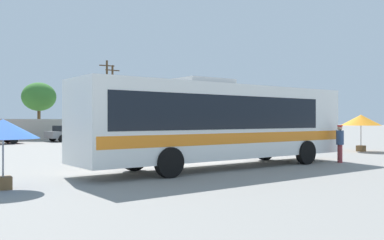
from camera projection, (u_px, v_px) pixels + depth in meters
The scene contains 11 objects.
ground_plane at pixel (107, 151), 26.06m from camera, with size 300.00×300.00×0.00m, color gray.
perimeter_wall at pixel (14, 130), 38.78m from camera, with size 80.00×0.30×2.04m, color #B2AD9E.
coach_bus_white_orange at pixel (219, 121), 17.11m from camera, with size 12.58×3.48×3.58m.
attendant_by_bus_door at pixel (340, 141), 19.22m from camera, with size 0.48×0.48×1.72m.
vendor_umbrella_near_gate_orange at pixel (361, 121), 26.16m from camera, with size 2.41×2.41×2.28m.
vendor_umbrella_secondary_blue at pixel (3, 131), 11.81m from camera, with size 2.00×2.00×1.98m.
parked_car_third_grey at pixel (71, 133), 38.47m from camera, with size 4.53×2.19×1.45m.
parked_car_rightmost_silver at pixel (127, 132), 41.45m from camera, with size 4.25×2.05×1.45m.
utility_pole_near at pixel (112, 99), 49.93m from camera, with size 1.80×0.24×8.46m.
utility_pole_far at pixel (107, 97), 48.90m from camera, with size 1.78×0.52×8.88m.
roadside_tree_midright at pixel (39, 97), 42.64m from camera, with size 3.40×3.40×5.76m.
Camera 1 is at (-13.18, -13.10, 1.96)m, focal length 39.33 mm.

